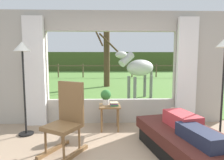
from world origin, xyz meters
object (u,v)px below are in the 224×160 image
recliner_sofa (185,143)px  floor_lamp_left (23,60)px  potted_plant (106,96)px  pasture_tree (106,55)px  reclining_person (187,125)px  side_table (110,110)px  rocking_chair (67,118)px  horse (139,68)px  book_stack (114,104)px

recliner_sofa → floor_lamp_left: floor_lamp_left is taller
potted_plant → pasture_tree: 6.38m
floor_lamp_left → reclining_person: bearing=-20.1°
recliner_sofa → floor_lamp_left: bearing=148.2°
side_table → rocking_chair: bearing=-126.1°
side_table → horse: bearing=69.8°
rocking_chair → potted_plant: rocking_chair is taller
recliner_sofa → reclining_person: bearing=-102.6°
reclining_person → book_stack: reclining_person is taller
potted_plant → book_stack: potted_plant is taller
book_stack → side_table: bearing=147.1°
reclining_person → horse: bearing=77.3°
reclining_person → potted_plant: (-1.19, 1.30, 0.18)m
recliner_sofa → rocking_chair: size_ratio=1.66×
recliner_sofa → side_table: size_ratio=3.57×
side_table → horse: size_ratio=0.30×
rocking_chair → side_table: rocking_chair is taller
reclining_person → floor_lamp_left: (-2.76, 1.01, 0.94)m
rocking_chair → side_table: (0.70, 0.96, -0.12)m
floor_lamp_left → pasture_tree: size_ratio=0.49×
recliner_sofa → floor_lamp_left: size_ratio=1.03×
potted_plant → pasture_tree: size_ratio=0.09×
recliner_sofa → rocking_chair: rocking_chair is taller
reclining_person → rocking_chair: bearing=158.5°
horse → pasture_tree: 3.57m
potted_plant → horse: horse is taller
rocking_chair → book_stack: (0.79, 0.90, 0.02)m
reclining_person → pasture_tree: size_ratio=0.39×
floor_lamp_left → rocking_chair: bearing=-37.3°
book_stack → pasture_tree: (-0.15, 6.42, 1.15)m
side_table → recliner_sofa: bearing=-47.0°
reclining_person → rocking_chair: rocking_chair is taller
potted_plant → pasture_tree: bearing=89.8°
book_stack → horse: bearing=71.6°
recliner_sofa → book_stack: (-1.02, 1.14, 0.34)m
floor_lamp_left → horse: bearing=49.7°
book_stack → floor_lamp_left: bearing=-174.3°
book_stack → floor_lamp_left: 1.97m
pasture_tree → rocking_chair: bearing=-95.0°
rocking_chair → floor_lamp_left: size_ratio=0.62×
recliner_sofa → horse: bearing=77.3°
rocking_chair → book_stack: rocking_chair is taller
rocking_chair → horse: bearing=95.5°
rocking_chair → floor_lamp_left: floor_lamp_left is taller
reclining_person → pasture_tree: 7.78m
potted_plant → reclining_person: bearing=-47.5°
reclining_person → rocking_chair: size_ratio=1.28×
potted_plant → floor_lamp_left: (-1.57, -0.29, 0.76)m
pasture_tree → horse: bearing=-70.5°
rocking_chair → pasture_tree: 7.44m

